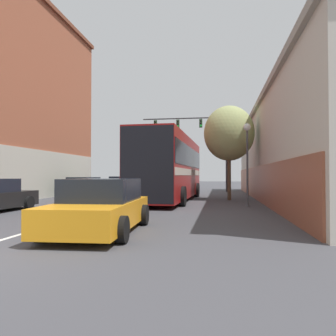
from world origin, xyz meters
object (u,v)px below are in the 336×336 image
Objects in this scene: hatchback_foreground at (100,207)px; street_tree_near at (229,133)px; street_lamp at (247,154)px; traffic_signal_gantry at (199,135)px; parked_car_left_near at (121,185)px; parked_car_left_distant at (141,183)px; parked_car_left_far at (85,187)px; bus at (171,166)px.

hatchback_foreground is 13.16m from street_tree_near.
street_tree_near is (-0.74, 4.30, 1.57)m from street_lamp.
traffic_signal_gantry is at bearing 102.30° from street_lamp.
street_tree_near is at bearing -20.48° from hatchback_foreground.
parked_car_left_near is 1.09× the size of parked_car_left_distant.
parked_car_left_distant is (0.72, 14.03, -0.04)m from parked_car_left_far.
parked_car_left_near is 1.12× the size of parked_car_left_far.
parked_car_left_far is 0.97× the size of parked_car_left_distant.
street_lamp is (3.22, -14.76, -2.83)m from traffic_signal_gantry.
traffic_signal_gantry is at bearing -80.82° from parked_car_left_near.
street_lamp is at bearing -147.39° from parked_car_left_near.
bus reaches higher than hatchback_foreground.
parked_car_left_far is at bearing 170.18° from street_tree_near.
street_lamp is at bearing -33.31° from hatchback_foreground.
bus is at bearing 141.10° from street_lamp.
street_tree_near is (3.83, 12.10, 3.47)m from hatchback_foreground.
bus is 2.46× the size of parked_car_left_near.
street_tree_near reaches higher than parked_car_left_distant.
bus is 11.37m from hatchback_foreground.
hatchback_foreground is 1.12× the size of street_lamp.
parked_car_left_far reaches higher than parked_car_left_distant.
hatchback_foreground is 0.94× the size of parked_car_left_near.
parked_car_left_far is at bearing 179.65° from parked_car_left_distant.
street_tree_near is at bearing -137.90° from parked_car_left_near.
hatchback_foreground reaches higher than parked_car_left_distant.
traffic_signal_gantry is (7.74, 8.69, 4.75)m from parked_car_left_far.
parked_car_left_far is 12.68m from street_lamp.
traffic_signal_gantry is (1.09, 11.29, 3.29)m from bus.
hatchback_foreground is 23.09m from traffic_signal_gantry.
street_tree_near reaches higher than street_lamp.
bus is at bearing -4.28° from hatchback_foreground.
street_tree_near is at bearing -75.18° from bus.
traffic_signal_gantry is 10.83m from street_tree_near.
parked_car_left_far is 1.06× the size of street_lamp.
parked_car_left_distant is at bearing 142.76° from traffic_signal_gantry.
parked_car_left_distant is at bearing 117.00° from street_lamp.
bus is 2.92× the size of street_lamp.
street_tree_near is (10.22, -1.77, 3.48)m from parked_car_left_far.
parked_car_left_distant is 22.65m from street_lamp.
street_tree_near reaches higher than bus.
street_lamp is at bearing -127.11° from bus.
parked_car_left_near is (-5.71, 20.63, 0.00)m from hatchback_foreground.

